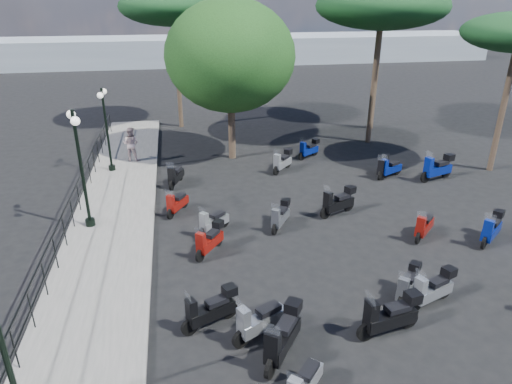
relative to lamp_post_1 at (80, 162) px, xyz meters
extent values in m
plane|color=black|center=(7.23, -3.47, -2.57)|extent=(120.00, 120.00, 0.00)
cube|color=#615F5C|center=(0.73, -0.47, -2.49)|extent=(3.00, 30.00, 0.15)
cylinder|color=black|center=(-0.57, -6.83, -1.87)|extent=(0.04, 0.04, 1.10)
cylinder|color=black|center=(-0.57, -5.46, -1.87)|extent=(0.04, 0.04, 1.10)
cylinder|color=black|center=(-0.57, -4.09, -1.87)|extent=(0.04, 0.04, 1.10)
cylinder|color=black|center=(-0.57, -2.73, -1.87)|extent=(0.04, 0.04, 1.10)
cylinder|color=black|center=(-0.57, -1.36, -1.87)|extent=(0.04, 0.04, 1.10)
cylinder|color=black|center=(-0.57, 0.01, -1.87)|extent=(0.04, 0.04, 1.10)
cylinder|color=black|center=(-0.57, 1.38, -1.87)|extent=(0.04, 0.04, 1.10)
cylinder|color=black|center=(-0.57, 2.75, -1.87)|extent=(0.04, 0.04, 1.10)
cylinder|color=black|center=(-0.57, 4.12, -1.87)|extent=(0.04, 0.04, 1.10)
cylinder|color=black|center=(-0.57, 5.49, -1.87)|extent=(0.04, 0.04, 1.10)
cylinder|color=black|center=(-0.57, 6.85, -1.87)|extent=(0.04, 0.04, 1.10)
cylinder|color=black|center=(-0.57, 8.22, -1.87)|extent=(0.04, 0.04, 1.10)
cylinder|color=black|center=(-0.57, 9.59, -1.87)|extent=(0.04, 0.04, 1.10)
cylinder|color=black|center=(-0.57, 10.96, -1.87)|extent=(0.04, 0.04, 1.10)
cylinder|color=black|center=(-0.57, 12.33, -1.87)|extent=(0.04, 0.04, 1.10)
cube|color=black|center=(-0.57, -0.67, -1.34)|extent=(0.04, 26.00, 0.04)
cube|color=black|center=(-0.57, -0.67, -1.87)|extent=(0.04, 26.00, 0.04)
cylinder|color=black|center=(0.00, 0.00, -2.29)|extent=(0.34, 0.34, 0.25)
cylinder|color=black|center=(0.00, 0.00, -0.30)|extent=(0.12, 0.12, 4.24)
cylinder|color=black|center=(0.00, 0.00, 1.66)|extent=(0.33, 0.92, 0.04)
sphere|color=white|center=(-0.15, 0.45, 1.56)|extent=(0.30, 0.30, 0.30)
sphere|color=white|center=(0.15, -0.45, 1.56)|extent=(0.30, 0.30, 0.30)
cylinder|color=black|center=(0.18, 5.65, -2.30)|extent=(0.31, 0.31, 0.23)
cylinder|color=black|center=(0.18, 5.65, -0.48)|extent=(0.11, 0.11, 3.87)
cylinder|color=black|center=(0.18, 5.65, 1.30)|extent=(0.08, 0.87, 0.04)
sphere|color=white|center=(0.20, 6.09, 1.21)|extent=(0.27, 0.27, 0.27)
sphere|color=white|center=(0.16, 5.22, 1.21)|extent=(0.27, 0.27, 0.27)
imported|color=#C0A5A4|center=(1.04, 6.91, -1.57)|extent=(0.99, 0.88, 1.70)
cylinder|color=black|center=(5.89, -8.27, -2.35)|extent=(0.36, 0.39, 0.44)
cube|color=#9DA0A5|center=(5.56, -8.65, -2.18)|extent=(1.01, 1.10, 0.31)
cube|color=black|center=(5.66, -8.53, -1.93)|extent=(0.56, 0.59, 0.13)
plane|color=white|center=(5.18, -9.08, -1.52)|extent=(0.31, 0.28, 0.34)
cylinder|color=black|center=(3.27, -6.25, -2.33)|extent=(0.46, 0.28, 0.47)
cylinder|color=black|center=(4.33, -5.77, -2.33)|extent=(0.46, 0.28, 0.47)
cube|color=black|center=(3.84, -5.99, -2.16)|extent=(1.28, 0.82, 0.33)
cube|color=black|center=(3.99, -5.92, -1.89)|extent=(0.65, 0.50, 0.14)
cube|color=black|center=(3.34, -6.22, -1.89)|extent=(0.31, 0.35, 0.68)
plane|color=white|center=(3.29, -6.24, -1.45)|extent=(0.22, 0.37, 0.36)
cube|color=black|center=(4.35, -5.76, -1.71)|extent=(0.43, 0.42, 0.25)
cylinder|color=black|center=(3.76, -2.89, -2.34)|extent=(0.34, 0.41, 0.44)
cylinder|color=black|center=(4.43, -2.01, -2.34)|extent=(0.34, 0.41, 0.44)
cube|color=maroon|center=(4.12, -2.41, -2.18)|extent=(0.98, 1.15, 0.31)
cube|color=black|center=(4.21, -2.29, -1.92)|extent=(0.56, 0.61, 0.13)
cube|color=maroon|center=(3.80, -2.83, -1.92)|extent=(0.34, 0.33, 0.65)
plane|color=white|center=(3.77, -2.88, -1.50)|extent=(0.32, 0.27, 0.34)
cube|color=black|center=(4.44, -1.99, -1.75)|extent=(0.43, 0.43, 0.24)
cylinder|color=black|center=(2.86, 0.30, -2.35)|extent=(0.30, 0.41, 0.43)
cylinder|color=black|center=(3.41, 1.21, -2.35)|extent=(0.30, 0.41, 0.43)
cube|color=maroon|center=(3.16, 0.79, -2.19)|extent=(0.86, 1.15, 0.30)
cube|color=black|center=(3.24, 0.92, -1.94)|extent=(0.51, 0.60, 0.12)
cube|color=maroon|center=(2.89, 0.36, -1.94)|extent=(0.33, 0.31, 0.62)
plane|color=white|center=(2.86, 0.31, -1.54)|extent=(0.33, 0.24, 0.33)
cylinder|color=black|center=(2.93, 3.06, -2.34)|extent=(0.25, 0.46, 0.46)
cylinder|color=black|center=(3.34, 4.13, -2.34)|extent=(0.25, 0.46, 0.46)
cube|color=black|center=(3.15, 3.64, -2.17)|extent=(0.74, 1.27, 0.32)
cube|color=black|center=(3.21, 3.79, -1.90)|extent=(0.47, 0.64, 0.13)
cube|color=black|center=(2.96, 3.13, -1.90)|extent=(0.34, 0.30, 0.67)
plane|color=white|center=(2.94, 3.08, -1.47)|extent=(0.37, 0.20, 0.35)
cylinder|color=black|center=(4.47, -6.91, -2.32)|extent=(0.49, 0.32, 0.49)
cylinder|color=black|center=(5.56, -6.34, -2.32)|extent=(0.49, 0.32, 0.49)
cube|color=#ADB2B9|center=(5.06, -6.60, -2.13)|extent=(1.35, 0.92, 0.35)
cube|color=black|center=(5.21, -6.52, -1.85)|extent=(0.69, 0.56, 0.14)
cube|color=#ADB2B9|center=(4.54, -6.87, -1.85)|extent=(0.34, 0.38, 0.72)
plane|color=white|center=(4.48, -6.90, -1.39)|extent=(0.25, 0.38, 0.38)
cylinder|color=black|center=(4.97, -7.95, -2.30)|extent=(0.40, 0.50, 0.53)
cylinder|color=black|center=(5.74, -6.86, -2.30)|extent=(0.40, 0.50, 0.53)
cube|color=black|center=(5.39, -7.36, -2.10)|extent=(1.14, 1.39, 0.38)
cube|color=black|center=(5.49, -7.21, -1.79)|extent=(0.65, 0.73, 0.15)
cube|color=black|center=(5.02, -7.88, -1.79)|extent=(0.41, 0.39, 0.77)
plane|color=white|center=(4.98, -7.93, -1.29)|extent=(0.39, 0.31, 0.41)
cube|color=black|center=(5.75, -6.85, -1.59)|extent=(0.51, 0.51, 0.29)
cylinder|color=black|center=(3.96, -1.43, -2.35)|extent=(0.39, 0.36, 0.44)
cylinder|color=black|center=(4.78, -0.71, -2.35)|extent=(0.39, 0.36, 0.44)
cube|color=#9DA0A5|center=(4.40, -1.04, -2.18)|extent=(1.10, 1.01, 0.31)
cube|color=black|center=(4.52, -0.94, -1.93)|extent=(0.59, 0.57, 0.13)
cube|color=#9DA0A5|center=(4.01, -1.38, -1.93)|extent=(0.33, 0.34, 0.64)
plane|color=white|center=(3.97, -1.42, -1.52)|extent=(0.28, 0.31, 0.34)
cylinder|color=black|center=(7.77, 3.99, -2.34)|extent=(0.38, 0.40, 0.45)
cylinder|color=black|center=(8.53, 4.83, -2.34)|extent=(0.38, 0.40, 0.45)
cube|color=#9DA0A5|center=(8.18, 4.44, -2.17)|extent=(1.07, 1.13, 0.32)
cube|color=black|center=(8.29, 4.56, -1.90)|extent=(0.59, 0.61, 0.13)
cube|color=#9DA0A5|center=(7.82, 4.05, -1.90)|extent=(0.35, 0.35, 0.66)
plane|color=white|center=(7.78, 4.00, -1.48)|extent=(0.32, 0.30, 0.35)
cube|color=black|center=(8.55, 4.84, -1.73)|extent=(0.44, 0.44, 0.25)
cylinder|color=black|center=(7.52, -7.23, -2.31)|extent=(0.52, 0.20, 0.51)
cylinder|color=black|center=(8.77, -6.98, -2.31)|extent=(0.52, 0.20, 0.51)
cube|color=black|center=(8.19, -7.09, -2.12)|extent=(1.42, 0.62, 0.36)
cube|color=black|center=(8.37, -7.06, -1.82)|extent=(0.69, 0.43, 0.15)
cube|color=black|center=(7.60, -7.21, -1.82)|extent=(0.29, 0.36, 0.74)
plane|color=white|center=(7.54, -7.22, -1.35)|extent=(0.16, 0.41, 0.39)
cube|color=black|center=(8.79, -6.98, -1.63)|extent=(0.42, 0.40, 0.28)
cylinder|color=black|center=(8.90, -6.26, -2.35)|extent=(0.36, 0.37, 0.43)
cylinder|color=black|center=(9.65, -5.50, -2.35)|extent=(0.36, 0.37, 0.43)
cube|color=#4C4E53|center=(9.31, -5.84, -2.19)|extent=(1.03, 1.04, 0.30)
cube|color=black|center=(9.42, -5.74, -1.94)|extent=(0.57, 0.57, 0.12)
cube|color=#4C4E53|center=(8.95, -6.21, -1.94)|extent=(0.33, 0.33, 0.62)
plane|color=white|center=(8.92, -6.24, -1.54)|extent=(0.29, 0.29, 0.33)
cube|color=black|center=(9.67, -5.48, -1.78)|extent=(0.42, 0.42, 0.23)
cylinder|color=black|center=(6.47, -1.58, -2.35)|extent=(0.31, 0.41, 0.43)
cylinder|color=black|center=(7.06, -0.68, -2.35)|extent=(0.31, 0.41, 0.43)
cube|color=#4C4E53|center=(6.79, -1.09, -2.19)|extent=(0.89, 1.14, 0.30)
cube|color=black|center=(6.87, -0.96, -1.94)|extent=(0.52, 0.60, 0.13)
cube|color=#4C4E53|center=(6.51, -1.52, -1.94)|extent=(0.33, 0.31, 0.63)
plane|color=white|center=(6.48, -1.56, -1.54)|extent=(0.32, 0.24, 0.33)
cube|color=black|center=(7.07, -0.66, -1.78)|extent=(0.41, 0.41, 0.23)
cylinder|color=black|center=(8.62, -0.73, -2.32)|extent=(0.49, 0.29, 0.49)
cylinder|color=black|center=(9.73, -0.23, -2.32)|extent=(0.49, 0.29, 0.49)
cube|color=black|center=(9.22, -0.45, -2.14)|extent=(1.35, 0.86, 0.35)
cube|color=black|center=(9.38, -0.38, -1.85)|extent=(0.68, 0.53, 0.14)
cube|color=black|center=(8.70, -0.69, -1.85)|extent=(0.33, 0.37, 0.71)
plane|color=white|center=(8.64, -0.72, -1.40)|extent=(0.23, 0.39, 0.38)
cube|color=black|center=(9.75, -0.22, -1.67)|extent=(0.45, 0.44, 0.26)
cylinder|color=black|center=(9.27, -6.42, -2.33)|extent=(0.47, 0.25, 0.47)
cylinder|color=black|center=(10.36, -6.01, -2.33)|extent=(0.47, 0.25, 0.47)
cube|color=#ADB2B9|center=(9.86, -6.20, -2.16)|extent=(1.30, 0.75, 0.33)
cube|color=black|center=(10.01, -6.14, -1.89)|extent=(0.65, 0.48, 0.14)
cube|color=#ADB2B9|center=(9.34, -6.39, -1.89)|extent=(0.30, 0.35, 0.68)
plane|color=white|center=(9.29, -6.41, -1.45)|extent=(0.20, 0.37, 0.36)
cube|color=black|center=(10.38, -6.00, -1.71)|extent=(0.42, 0.41, 0.25)
cylinder|color=black|center=(11.14, -3.08, -2.35)|extent=(0.38, 0.37, 0.44)
cylinder|color=black|center=(11.94, -2.32, -2.35)|extent=(0.38, 0.37, 0.44)
cube|color=maroon|center=(11.57, -2.67, -2.18)|extent=(1.08, 1.05, 0.31)
cube|color=black|center=(11.69, -2.56, -1.92)|extent=(0.59, 0.58, 0.13)
cube|color=maroon|center=(11.20, -3.03, -1.92)|extent=(0.34, 0.34, 0.64)
plane|color=white|center=(11.16, -3.07, -1.51)|extent=(0.29, 0.30, 0.34)
cylinder|color=black|center=(12.42, 2.56, -2.35)|extent=(0.43, 0.28, 0.44)
cylinder|color=black|center=(13.40, 3.05, -2.35)|extent=(0.43, 0.28, 0.44)
cube|color=navy|center=(12.95, 2.83, -2.18)|extent=(1.20, 0.81, 0.31)
cube|color=black|center=(13.09, 2.90, -1.93)|extent=(0.61, 0.49, 0.13)
cube|color=navy|center=(12.49, 2.60, -1.93)|extent=(0.30, 0.33, 0.64)
plane|color=white|center=(12.44, 2.57, -1.52)|extent=(0.22, 0.34, 0.34)
cylinder|color=black|center=(9.50, 5.77, -2.35)|extent=(0.40, 0.31, 0.43)
cylinder|color=black|center=(10.38, 6.37, -2.35)|extent=(0.40, 0.31, 0.43)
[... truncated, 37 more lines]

